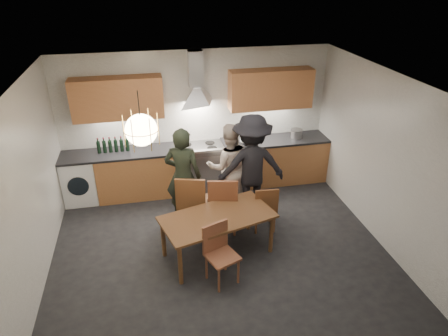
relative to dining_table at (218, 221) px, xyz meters
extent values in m
plane|color=black|center=(0.05, 0.08, -0.60)|extent=(5.00, 5.00, 0.00)
cube|color=white|center=(0.05, 2.33, 0.70)|extent=(5.00, 0.02, 2.60)
cube|color=white|center=(0.05, -2.17, 0.70)|extent=(5.00, 0.02, 2.60)
cube|color=white|center=(-2.45, 0.08, 0.70)|extent=(0.02, 4.50, 2.60)
cube|color=white|center=(2.55, 0.08, 0.70)|extent=(0.02, 4.50, 2.60)
cube|color=silver|center=(0.05, 0.08, 2.00)|extent=(5.00, 4.50, 0.02)
cube|color=#CA854D|center=(-1.13, 2.03, -0.17)|extent=(1.45, 0.60, 0.86)
cube|color=#CA854D|center=(1.52, 2.03, -0.17)|extent=(2.05, 0.60, 0.86)
cube|color=white|center=(-2.15, 2.03, -0.17)|extent=(0.58, 0.58, 0.85)
cube|color=black|center=(-1.43, 2.03, 0.28)|extent=(2.05, 0.62, 0.04)
cube|color=black|center=(1.52, 2.03, 0.28)|extent=(2.05, 0.62, 0.04)
cube|color=silver|center=(0.05, 2.03, -0.20)|extent=(0.90, 0.60, 0.80)
cube|color=black|center=(0.05, 1.74, -0.22)|extent=(0.78, 0.02, 0.42)
cube|color=slate|center=(0.05, 2.03, 0.24)|extent=(0.90, 0.60, 0.08)
cube|color=silver|center=(0.05, 1.77, 0.30)|extent=(0.90, 0.08, 0.04)
cube|color=#D58851|center=(-1.33, 2.15, 1.26)|extent=(1.55, 0.35, 0.72)
cube|color=#D58851|center=(1.42, 2.15, 1.26)|extent=(1.55, 0.35, 0.72)
cube|color=silver|center=(0.05, 2.20, 1.69)|extent=(0.26, 0.22, 0.62)
cylinder|color=black|center=(-0.95, -0.02, 1.75)|extent=(0.01, 0.01, 0.50)
sphere|color=#FFE0A5|center=(-0.95, -0.02, 1.50)|extent=(0.40, 0.40, 0.40)
torus|color=gold|center=(-0.95, -0.02, 1.50)|extent=(0.43, 0.43, 0.01)
cube|color=brown|center=(0.00, 0.00, 0.06)|extent=(1.77, 1.21, 0.04)
cylinder|color=brown|center=(-0.61, -0.52, -0.28)|extent=(0.06, 0.06, 0.64)
cylinder|color=brown|center=(-0.79, 0.12, -0.28)|extent=(0.06, 0.06, 0.64)
cylinder|color=brown|center=(0.79, -0.12, -0.28)|extent=(0.06, 0.06, 0.64)
cylinder|color=brown|center=(0.61, 0.52, -0.28)|extent=(0.06, 0.06, 0.64)
cube|color=brown|center=(-0.27, 0.74, -0.10)|extent=(0.57, 0.57, 0.04)
cube|color=brown|center=(-0.32, 0.54, 0.17)|extent=(0.46, 0.16, 0.51)
cylinder|color=brown|center=(-0.04, 0.88, -0.36)|extent=(0.04, 0.04, 0.47)
cylinder|color=brown|center=(-0.13, 0.51, -0.36)|extent=(0.04, 0.04, 0.47)
cylinder|color=brown|center=(-0.40, 0.97, -0.36)|extent=(0.04, 0.04, 0.47)
cylinder|color=brown|center=(-0.50, 0.61, -0.36)|extent=(0.04, 0.04, 0.47)
cube|color=brown|center=(0.21, 0.61, -0.11)|extent=(0.55, 0.55, 0.04)
cube|color=brown|center=(0.16, 0.41, 0.17)|extent=(0.46, 0.15, 0.50)
cylinder|color=brown|center=(0.43, 0.75, -0.36)|extent=(0.04, 0.04, 0.47)
cylinder|color=brown|center=(0.35, 0.38, -0.36)|extent=(0.04, 0.04, 0.47)
cylinder|color=brown|center=(0.07, 0.83, -0.36)|extent=(0.04, 0.04, 0.47)
cylinder|color=brown|center=(-0.02, 0.47, -0.36)|extent=(0.04, 0.04, 0.47)
cube|color=brown|center=(0.86, 0.50, -0.20)|extent=(0.40, 0.40, 0.04)
cube|color=brown|center=(0.85, 0.33, 0.02)|extent=(0.37, 0.06, 0.41)
cylinder|color=brown|center=(1.02, 0.64, -0.41)|extent=(0.03, 0.03, 0.38)
cylinder|color=brown|center=(1.00, 0.34, -0.41)|extent=(0.03, 0.03, 0.38)
cylinder|color=brown|center=(0.72, 0.66, -0.41)|extent=(0.03, 0.03, 0.38)
cylinder|color=brown|center=(0.70, 0.36, -0.41)|extent=(0.03, 0.03, 0.38)
cube|color=brown|center=(-0.05, -0.58, -0.18)|extent=(0.51, 0.51, 0.04)
cube|color=brown|center=(-0.12, -0.42, 0.05)|extent=(0.37, 0.18, 0.43)
cylinder|color=brown|center=(-0.14, -0.79, -0.40)|extent=(0.03, 0.03, 0.40)
cylinder|color=brown|center=(-0.25, -0.49, -0.40)|extent=(0.03, 0.03, 0.40)
cylinder|color=brown|center=(0.16, -0.67, -0.40)|extent=(0.03, 0.03, 0.40)
cylinder|color=brown|center=(0.04, -0.38, -0.40)|extent=(0.03, 0.03, 0.40)
imported|color=black|center=(-0.37, 1.02, 0.24)|extent=(0.71, 0.60, 1.67)
imported|color=beige|center=(0.45, 1.27, 0.19)|extent=(0.82, 0.66, 1.59)
imported|color=black|center=(0.78, 1.04, 0.30)|extent=(1.18, 0.70, 1.80)
imported|color=silver|center=(0.96, 1.96, 0.34)|extent=(0.36, 0.36, 0.08)
cylinder|color=#ABABAF|center=(1.95, 2.03, 0.38)|extent=(0.23, 0.23, 0.15)
camera|label=1|loc=(-0.88, -4.71, 3.34)|focal=32.00mm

